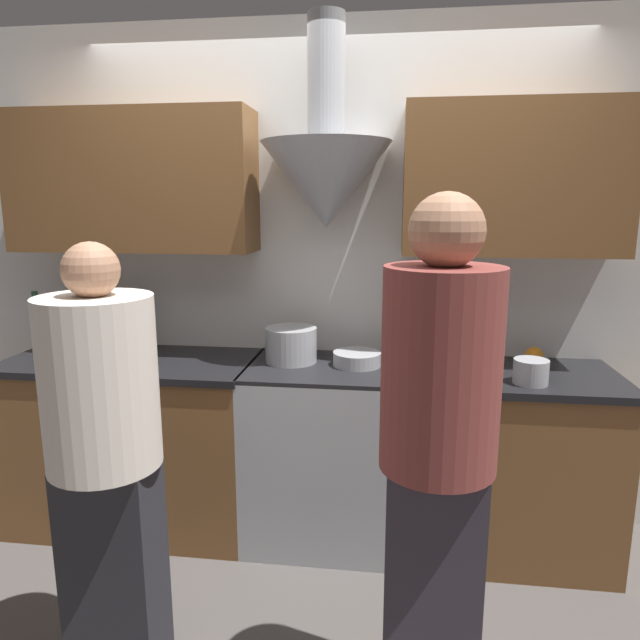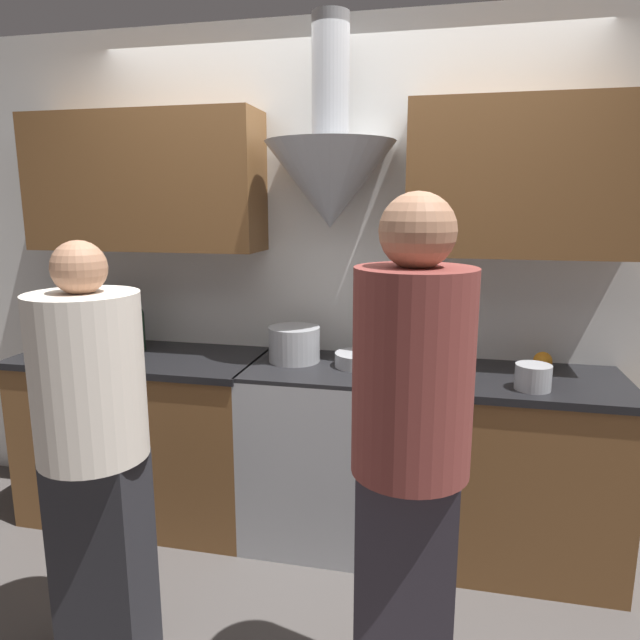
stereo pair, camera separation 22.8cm
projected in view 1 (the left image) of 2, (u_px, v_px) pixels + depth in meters
The scene contains 17 objects.
ground_plane at pixel (313, 574), 2.65m from camera, with size 12.00×12.00×0.00m, color #4C4744.
wall_back at pixel (322, 246), 2.96m from camera, with size 8.40×0.63×2.60m.
counter_left at pixel (137, 441), 3.03m from camera, with size 1.27×0.62×0.91m.
counter_right at pixel (501, 461), 2.79m from camera, with size 1.04×0.62×0.91m.
stove_range at pixel (323, 451), 2.90m from camera, with size 0.74×0.60×0.91m.
wine_bottle_0 at pixel (38, 327), 3.04m from camera, with size 0.07×0.07×0.33m.
wine_bottle_1 at pixel (58, 328), 3.05m from camera, with size 0.07×0.07×0.33m.
wine_bottle_2 at pixel (72, 330), 3.02m from camera, with size 0.07×0.07×0.31m.
wine_bottle_3 at pixel (91, 329), 3.01m from camera, with size 0.07×0.07×0.32m.
wine_bottle_4 at pixel (108, 328), 2.99m from camera, with size 0.07×0.07×0.34m.
wine_bottle_5 at pixel (127, 329), 2.99m from camera, with size 0.07×0.07×0.34m.
stock_pot at pixel (291, 345), 2.86m from camera, with size 0.26×0.26×0.18m.
mixing_bowl at pixel (357, 359), 2.81m from camera, with size 0.24×0.24×0.07m.
orange_fruit at pixel (534, 356), 2.82m from camera, with size 0.09×0.09×0.09m.
saucepan at pixel (531, 372), 2.52m from camera, with size 0.15×0.15×0.11m.
person_foreground_left at pixel (105, 452), 1.95m from camera, with size 0.38×0.38×1.57m.
person_foreground_right at pixel (437, 450), 1.74m from camera, with size 0.35×0.35×1.73m.
Camera 1 is at (0.34, -2.34, 1.69)m, focal length 32.00 mm.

